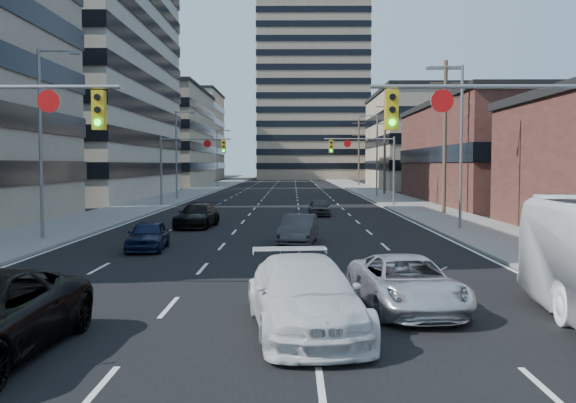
# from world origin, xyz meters

# --- Properties ---
(ground) EXTENTS (400.00, 400.00, 0.00)m
(ground) POSITION_xyz_m (0.00, 0.00, 0.00)
(ground) COLOR black
(ground) RESTS_ON ground
(road_surface) EXTENTS (18.00, 300.00, 0.02)m
(road_surface) POSITION_xyz_m (0.00, 130.00, 0.01)
(road_surface) COLOR black
(road_surface) RESTS_ON ground
(sidewalk_left) EXTENTS (5.00, 300.00, 0.15)m
(sidewalk_left) POSITION_xyz_m (-11.50, 130.00, 0.07)
(sidewalk_left) COLOR slate
(sidewalk_left) RESTS_ON ground
(sidewalk_right) EXTENTS (5.00, 300.00, 0.15)m
(sidewalk_right) POSITION_xyz_m (11.50, 130.00, 0.07)
(sidewalk_right) COLOR slate
(sidewalk_right) RESTS_ON ground
(office_left_mid) EXTENTS (26.00, 34.00, 28.00)m
(office_left_mid) POSITION_xyz_m (-27.00, 60.00, 14.00)
(office_left_mid) COLOR #ADA089
(office_left_mid) RESTS_ON ground
(office_left_far) EXTENTS (20.00, 30.00, 16.00)m
(office_left_far) POSITION_xyz_m (-24.00, 100.00, 8.00)
(office_left_far) COLOR gray
(office_left_far) RESTS_ON ground
(storefront_right_mid) EXTENTS (20.00, 30.00, 9.00)m
(storefront_right_mid) POSITION_xyz_m (24.00, 50.00, 4.50)
(storefront_right_mid) COLOR #472119
(storefront_right_mid) RESTS_ON ground
(office_right_far) EXTENTS (22.00, 28.00, 14.00)m
(office_right_far) POSITION_xyz_m (25.00, 88.00, 7.00)
(office_right_far) COLOR gray
(office_right_far) RESTS_ON ground
(apartment_tower) EXTENTS (26.00, 26.00, 58.00)m
(apartment_tower) POSITION_xyz_m (6.00, 150.00, 29.00)
(apartment_tower) COLOR gray
(apartment_tower) RESTS_ON ground
(bg_block_left) EXTENTS (24.00, 24.00, 20.00)m
(bg_block_left) POSITION_xyz_m (-28.00, 140.00, 10.00)
(bg_block_left) COLOR #ADA089
(bg_block_left) RESTS_ON ground
(bg_block_right) EXTENTS (22.00, 22.00, 12.00)m
(bg_block_right) POSITION_xyz_m (32.00, 130.00, 6.00)
(bg_block_right) COLOR gray
(bg_block_right) RESTS_ON ground
(signal_near_right) EXTENTS (6.59, 0.33, 6.00)m
(signal_near_right) POSITION_xyz_m (7.45, 8.00, 4.33)
(signal_near_right) COLOR slate
(signal_near_right) RESTS_ON ground
(signal_far_left) EXTENTS (6.09, 0.33, 6.00)m
(signal_far_left) POSITION_xyz_m (-7.68, 45.00, 4.30)
(signal_far_left) COLOR slate
(signal_far_left) RESTS_ON ground
(signal_far_right) EXTENTS (6.09, 0.33, 6.00)m
(signal_far_right) POSITION_xyz_m (7.68, 45.00, 4.30)
(signal_far_right) COLOR slate
(signal_far_right) RESTS_ON ground
(utility_pole_block) EXTENTS (2.20, 0.28, 11.00)m
(utility_pole_block) POSITION_xyz_m (12.20, 36.00, 5.78)
(utility_pole_block) COLOR #4C3D2D
(utility_pole_block) RESTS_ON ground
(utility_pole_midblock) EXTENTS (2.20, 0.28, 11.00)m
(utility_pole_midblock) POSITION_xyz_m (12.20, 66.00, 5.78)
(utility_pole_midblock) COLOR #4C3D2D
(utility_pole_midblock) RESTS_ON ground
(utility_pole_distant) EXTENTS (2.20, 0.28, 11.00)m
(utility_pole_distant) POSITION_xyz_m (12.20, 96.00, 5.78)
(utility_pole_distant) COLOR #4C3D2D
(utility_pole_distant) RESTS_ON ground
(streetlight_left_near) EXTENTS (2.03, 0.22, 9.00)m
(streetlight_left_near) POSITION_xyz_m (-10.34, 20.00, 5.05)
(streetlight_left_near) COLOR slate
(streetlight_left_near) RESTS_ON ground
(streetlight_left_mid) EXTENTS (2.03, 0.22, 9.00)m
(streetlight_left_mid) POSITION_xyz_m (-10.34, 55.00, 5.05)
(streetlight_left_mid) COLOR slate
(streetlight_left_mid) RESTS_ON ground
(streetlight_left_far) EXTENTS (2.03, 0.22, 9.00)m
(streetlight_left_far) POSITION_xyz_m (-10.34, 90.00, 5.05)
(streetlight_left_far) COLOR slate
(streetlight_left_far) RESTS_ON ground
(streetlight_right_near) EXTENTS (2.03, 0.22, 9.00)m
(streetlight_right_near) POSITION_xyz_m (10.34, 25.00, 5.05)
(streetlight_right_near) COLOR slate
(streetlight_right_near) RESTS_ON ground
(streetlight_right_far) EXTENTS (2.03, 0.22, 9.00)m
(streetlight_right_far) POSITION_xyz_m (10.34, 60.00, 5.05)
(streetlight_right_far) COLOR slate
(streetlight_right_far) RESTS_ON ground
(white_van) EXTENTS (2.94, 5.72, 1.59)m
(white_van) POSITION_xyz_m (1.60, 3.66, 0.79)
(white_van) COLOR silver
(white_van) RESTS_ON ground
(silver_suv) EXTENTS (2.74, 5.02, 1.33)m
(silver_suv) POSITION_xyz_m (4.18, 5.83, 0.67)
(silver_suv) COLOR silver
(silver_suv) RESTS_ON ground
(sedan_blue) EXTENTS (1.69, 3.80, 1.27)m
(sedan_blue) POSITION_xyz_m (-4.77, 16.81, 0.63)
(sedan_blue) COLOR black
(sedan_blue) RESTS_ON ground
(sedan_grey_center) EXTENTS (1.94, 4.26, 1.35)m
(sedan_grey_center) POSITION_xyz_m (1.60, 18.94, 0.68)
(sedan_grey_center) COLOR #343436
(sedan_grey_center) RESTS_ON ground
(sedan_black_far) EXTENTS (2.35, 4.89, 1.37)m
(sedan_black_far) POSITION_xyz_m (-4.16, 26.56, 0.69)
(sedan_black_far) COLOR black
(sedan_black_far) RESTS_ON ground
(sedan_grey_right) EXTENTS (1.51, 3.60, 1.22)m
(sedan_grey_right) POSITION_xyz_m (3.19, 34.94, 0.61)
(sedan_grey_right) COLOR #343537
(sedan_grey_right) RESTS_ON ground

